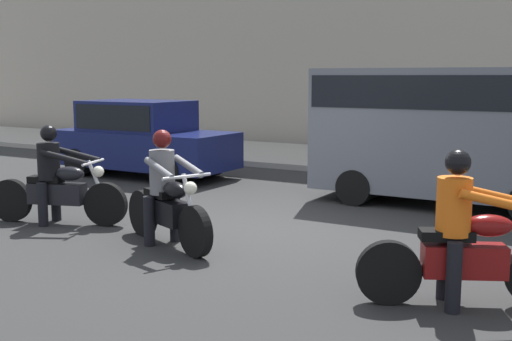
# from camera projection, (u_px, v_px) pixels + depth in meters

# --- Properties ---
(ground_plane) EXTENTS (80.00, 80.00, 0.00)m
(ground_plane) POSITION_uv_depth(u_px,v_px,m) (257.00, 231.00, 9.55)
(ground_plane) COLOR #2A2A2A
(sidewalk_slab) EXTENTS (40.00, 4.40, 0.14)m
(sidewalk_slab) POSITION_uv_depth(u_px,v_px,m) (416.00, 164.00, 16.36)
(sidewalk_slab) COLOR #A8A399
(sidewalk_slab) RESTS_ON ground_plane
(motorcycle_with_rider_gray) EXTENTS (1.96, 0.98, 1.56)m
(motorcycle_with_rider_gray) POSITION_uv_depth(u_px,v_px,m) (166.00, 199.00, 8.65)
(motorcycle_with_rider_gray) COLOR black
(motorcycle_with_rider_gray) RESTS_ON ground_plane
(motorcycle_with_rider_orange_stripe) EXTENTS (1.95, 1.10, 1.57)m
(motorcycle_with_rider_orange_stripe) POSITION_uv_depth(u_px,v_px,m) (463.00, 243.00, 6.35)
(motorcycle_with_rider_orange_stripe) COLOR black
(motorcycle_with_rider_orange_stripe) RESTS_ON ground_plane
(motorcycle_with_rider_black_leather) EXTENTS (2.18, 0.97, 1.53)m
(motorcycle_with_rider_black_leather) POSITION_uv_depth(u_px,v_px,m) (56.00, 184.00, 9.94)
(motorcycle_with_rider_black_leather) COLOR black
(motorcycle_with_rider_black_leather) RESTS_ON ground_plane
(parked_sedan_navy) EXTENTS (4.21, 1.82, 1.72)m
(parked_sedan_navy) POSITION_uv_depth(u_px,v_px,m) (142.00, 138.00, 14.70)
(parked_sedan_navy) COLOR #11194C
(parked_sedan_navy) RESTS_ON ground_plane
(parked_van_slate_gray) EXTENTS (4.66, 1.96, 2.41)m
(parked_van_slate_gray) POSITION_uv_depth(u_px,v_px,m) (452.00, 127.00, 11.27)
(parked_van_slate_gray) COLOR slate
(parked_van_slate_gray) RESTS_ON ground_plane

